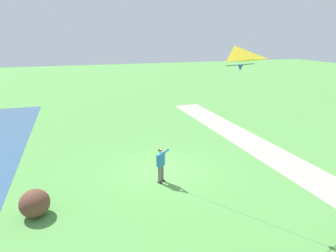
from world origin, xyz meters
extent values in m
plane|color=#569947|center=(0.00, 0.00, 0.00)|extent=(120.00, 120.00, 0.00)
cube|color=#B7AD99|center=(-6.95, 2.00, 0.01)|extent=(2.86, 32.03, 0.02)
cube|color=#232328|center=(0.28, 0.89, 0.03)|extent=(0.23, 0.26, 0.06)
cylinder|color=slate|center=(0.30, 0.87, 0.45)|extent=(0.14, 0.14, 0.82)
cube|color=#232328|center=(0.48, 1.03, 0.03)|extent=(0.23, 0.26, 0.06)
cylinder|color=slate|center=(0.49, 1.02, 0.45)|extent=(0.14, 0.14, 0.82)
cube|color=teal|center=(0.39, 0.94, 1.16)|extent=(0.45, 0.42, 0.60)
sphere|color=beige|center=(0.39, 0.94, 1.62)|extent=(0.22, 0.22, 0.22)
ellipsoid|color=black|center=(0.40, 0.93, 1.66)|extent=(0.31, 0.31, 0.13)
cylinder|color=teal|center=(0.19, 1.07, 1.61)|extent=(0.17, 0.56, 0.43)
cylinder|color=teal|center=(0.33, 1.17, 1.61)|extent=(0.55, 0.31, 0.43)
sphere|color=beige|center=(0.16, 1.25, 1.74)|extent=(0.10, 0.10, 0.10)
pyramid|color=yellow|center=(-1.70, 3.50, 6.06)|extent=(1.71, 1.15, 0.52)
cone|color=blue|center=(-1.80, 3.84, 5.72)|extent=(0.25, 0.25, 0.22)
cylinder|color=black|center=(-1.80, 3.84, 5.83)|extent=(1.44, 0.44, 0.02)
cylinder|color=silver|center=(-0.82, 2.54, 3.70)|extent=(1.98, 2.61, 3.94)
ellipsoid|color=brown|center=(5.90, 2.09, 0.55)|extent=(1.15, 1.21, 1.09)
camera|label=1|loc=(4.02, 13.31, 6.86)|focal=31.41mm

